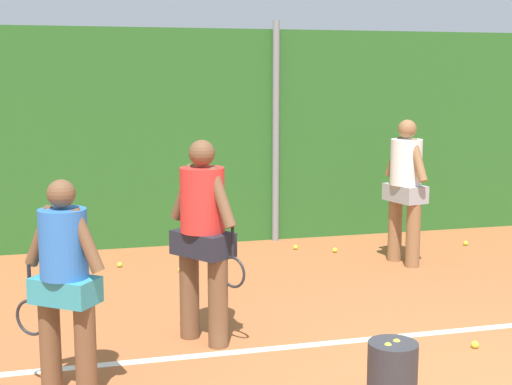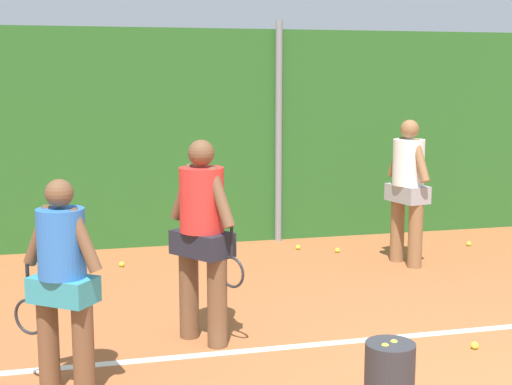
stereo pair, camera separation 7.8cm
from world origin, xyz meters
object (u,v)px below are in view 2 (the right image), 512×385
(ball_hopper, at_px, (390,371))
(tennis_ball_3, at_px, (469,244))
(player_foreground_near, at_px, (62,276))
(tennis_ball_4, at_px, (337,250))
(tennis_ball_10, at_px, (475,346))
(player_backcourt_far, at_px, (408,184))
(tennis_ball_11, at_px, (122,264))
(player_midcourt, at_px, (202,231))
(tennis_ball_0, at_px, (298,247))
(tennis_ball_8, at_px, (183,269))

(ball_hopper, bearing_deg, tennis_ball_3, 54.24)
(player_foreground_near, distance_m, tennis_ball_4, 5.19)
(ball_hopper, bearing_deg, tennis_ball_10, 36.65)
(player_backcourt_far, relative_size, tennis_ball_10, 27.79)
(tennis_ball_4, distance_m, tennis_ball_11, 2.89)
(ball_hopper, relative_size, tennis_ball_4, 7.78)
(tennis_ball_10, xyz_separation_m, tennis_ball_11, (-2.83, 3.58, 0.00))
(player_midcourt, xyz_separation_m, tennis_ball_4, (2.34, 2.87, -0.99))
(tennis_ball_0, relative_size, tennis_ball_8, 1.00)
(tennis_ball_8, bearing_deg, player_backcourt_far, -5.97)
(tennis_ball_3, distance_m, tennis_ball_11, 4.82)
(tennis_ball_3, bearing_deg, tennis_ball_8, -174.42)
(tennis_ball_0, xyz_separation_m, tennis_ball_11, (-2.42, -0.35, 0.00))
(tennis_ball_3, bearing_deg, player_foreground_near, -146.44)
(tennis_ball_11, bearing_deg, player_backcourt_far, -11.62)
(player_backcourt_far, bearing_deg, tennis_ball_8, 70.87)
(player_foreground_near, height_order, player_backcourt_far, player_backcourt_far)
(player_midcourt, relative_size, tennis_ball_10, 27.69)
(player_foreground_near, height_order, tennis_ball_3, player_foreground_near)
(ball_hopper, bearing_deg, tennis_ball_0, 80.45)
(player_backcourt_far, xyz_separation_m, tennis_ball_11, (-3.52, 0.72, -1.00))
(player_foreground_near, bearing_deg, tennis_ball_3, -109.52)
(tennis_ball_0, height_order, tennis_ball_4, same)
(player_backcourt_far, height_order, ball_hopper, player_backcourt_far)
(player_foreground_near, height_order, tennis_ball_4, player_foreground_near)
(tennis_ball_8, bearing_deg, tennis_ball_0, 24.41)
(player_midcourt, bearing_deg, tennis_ball_0, 114.12)
(player_backcourt_far, distance_m, tennis_ball_4, 1.41)
(tennis_ball_8, height_order, tennis_ball_10, same)
(player_foreground_near, bearing_deg, player_midcourt, -108.09)
(player_foreground_near, xyz_separation_m, tennis_ball_8, (1.35, 3.22, -0.88))
(player_foreground_near, bearing_deg, tennis_ball_10, -141.92)
(tennis_ball_11, bearing_deg, tennis_ball_0, 8.20)
(tennis_ball_11, bearing_deg, tennis_ball_4, 1.01)
(ball_hopper, relative_size, tennis_ball_8, 7.78)
(tennis_ball_8, relative_size, tennis_ball_10, 1.00)
(ball_hopper, relative_size, tennis_ball_3, 7.78)
(tennis_ball_4, bearing_deg, tennis_ball_0, 147.33)
(tennis_ball_3, height_order, tennis_ball_4, same)
(player_midcourt, height_order, tennis_ball_8, player_midcourt)
(ball_hopper, distance_m, tennis_ball_0, 4.91)
(tennis_ball_3, bearing_deg, player_backcourt_far, -151.87)
(tennis_ball_3, bearing_deg, tennis_ball_11, 179.68)
(tennis_ball_8, relative_size, tennis_ball_11, 1.00)
(player_backcourt_far, bearing_deg, tennis_ball_3, -75.03)
(ball_hopper, height_order, tennis_ball_0, ball_hopper)
(ball_hopper, distance_m, tennis_ball_3, 5.51)
(tennis_ball_8, bearing_deg, player_midcourt, -93.75)
(tennis_ball_8, bearing_deg, tennis_ball_3, 5.58)
(player_backcourt_far, bearing_deg, tennis_ball_11, 65.22)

